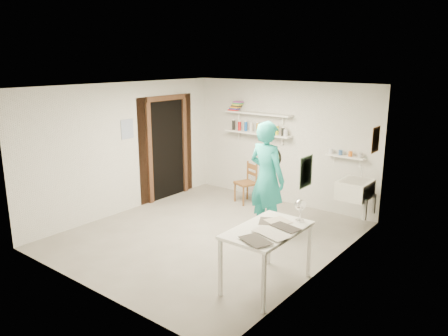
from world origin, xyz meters
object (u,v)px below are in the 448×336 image
Objects in this scene: man at (267,178)px; work_table at (267,258)px; belfast_sink at (355,189)px; wooden_chair at (246,183)px; desk_lamp at (300,205)px; wall_clock at (273,157)px.

man reaches higher than work_table.
belfast_sink is 2.25m from wooden_chair.
man is 1.60× the size of work_table.
belfast_sink is 2.08m from desk_lamp.
man reaches higher than wall_clock.
desk_lamp is at bearing -37.48° from wall_clock.
work_table is at bearing -92.49° from belfast_sink.
work_table is at bearing 131.59° from man.
man is 0.38m from wall_clock.
desk_lamp reaches higher than wooden_chair.
belfast_sink is at bearing 87.51° from work_table.
belfast_sink is 1.51m from man.
belfast_sink is 0.32× the size of man.
man is 2.31× the size of wooden_chair.
work_table is 0.79m from desk_lamp.
desk_lamp is (0.08, -2.06, 0.30)m from belfast_sink.
wall_clock is at bearing -72.86° from man.
man is 1.54m from desk_lamp.
desk_lamp is at bearing 147.27° from man.
wall_clock reaches higher than desk_lamp.
man is 5.56× the size of wall_clock.
belfast_sink is at bearing 92.29° from desk_lamp.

